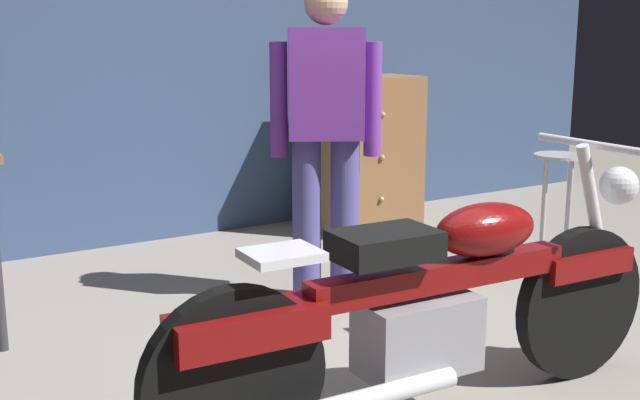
{
  "coord_description": "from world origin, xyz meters",
  "views": [
    {
      "loc": [
        -1.97,
        -2.4,
        1.44
      ],
      "look_at": [
        -0.05,
        0.7,
        0.65
      ],
      "focal_mm": 44.8,
      "sensor_mm": 36.0,
      "label": 1
    }
  ],
  "objects_px": {
    "motorcycle": "(434,303)",
    "wooden_dresser": "(363,153)",
    "person_standing": "(326,130)",
    "shop_stool": "(558,176)"
  },
  "relations": [
    {
      "from": "motorcycle",
      "to": "person_standing",
      "type": "relative_size",
      "value": 1.31
    },
    {
      "from": "person_standing",
      "to": "wooden_dresser",
      "type": "bearing_deg",
      "value": -102.69
    },
    {
      "from": "shop_stool",
      "to": "person_standing",
      "type": "bearing_deg",
      "value": -177.99
    },
    {
      "from": "person_standing",
      "to": "motorcycle",
      "type": "bearing_deg",
      "value": 103.71
    },
    {
      "from": "motorcycle",
      "to": "wooden_dresser",
      "type": "bearing_deg",
      "value": 62.98
    },
    {
      "from": "wooden_dresser",
      "to": "person_standing",
      "type": "bearing_deg",
      "value": -131.62
    },
    {
      "from": "motorcycle",
      "to": "wooden_dresser",
      "type": "height_order",
      "value": "wooden_dresser"
    },
    {
      "from": "person_standing",
      "to": "wooden_dresser",
      "type": "distance_m",
      "value": 1.71
    },
    {
      "from": "motorcycle",
      "to": "wooden_dresser",
      "type": "xyz_separation_m",
      "value": [
        1.46,
        2.56,
        0.1
      ]
    },
    {
      "from": "wooden_dresser",
      "to": "shop_stool",
      "type": "bearing_deg",
      "value": -58.89
    }
  ]
}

